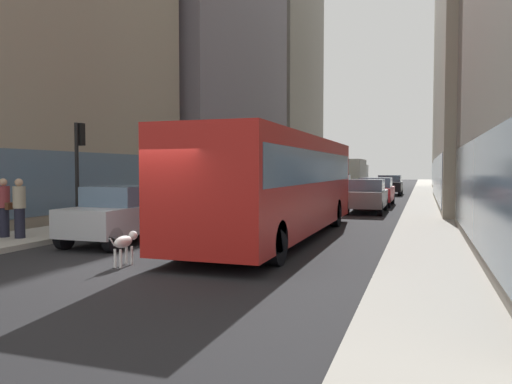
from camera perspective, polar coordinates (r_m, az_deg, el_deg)
ground_plane at (r=44.38m, az=11.94°, el=-0.10°), size 120.00×120.00×0.00m
sidewalk_left at (r=45.42m, az=4.79°, el=0.11°), size 2.40×110.00×0.15m
sidewalk_right at (r=44.06m, az=19.32°, el=-0.11°), size 2.40×110.00×0.15m
building_left_mid at (r=40.68m, az=-7.04°, el=16.14°), size 9.80×19.11×23.19m
building_left_far at (r=60.41m, az=1.71°, el=17.77°), size 9.38×17.14×35.70m
building_right_far at (r=52.98m, az=26.44°, el=14.72°), size 11.08×19.52×26.83m
transit_bus at (r=14.89m, az=2.73°, el=1.42°), size 2.78×11.53×3.05m
car_black_suv at (r=41.63m, az=15.37°, el=0.82°), size 1.89×4.51×1.62m
car_red_coupe at (r=29.04m, az=13.84°, el=0.07°), size 1.87×4.36×1.62m
car_silver_sedan at (r=14.77m, az=-14.68°, el=-2.38°), size 1.71×4.60×1.62m
car_white_van at (r=24.44m, az=3.33°, el=-0.33°), size 1.84×4.56×1.62m
car_grey_wagon at (r=24.14m, az=12.81°, el=-0.44°), size 1.72×3.99×1.62m
car_yellow_taxi at (r=41.11m, az=9.71°, el=0.85°), size 1.73×4.68×1.62m
box_truck at (r=48.80m, az=11.18°, el=2.11°), size 2.30×7.50×3.05m
dalmatian_dog at (r=11.06m, az=-15.04°, el=-5.68°), size 0.22×0.96×0.72m
pedestrian_with_handbag at (r=15.77m, az=-27.36°, el=-1.59°), size 0.45×0.34×1.69m
pedestrian_in_coat at (r=15.35m, az=-25.90°, el=-1.67°), size 0.34×0.34×1.69m
traffic_light_near at (r=16.33m, az=-20.02°, el=3.69°), size 0.24×0.41×3.40m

